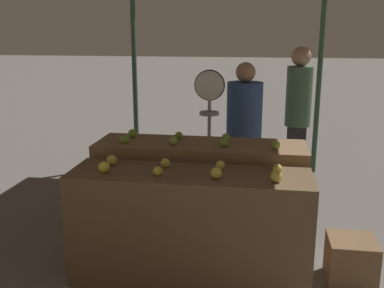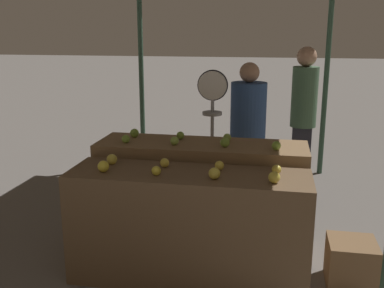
# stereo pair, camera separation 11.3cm
# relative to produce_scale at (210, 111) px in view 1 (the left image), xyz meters

# --- Properties ---
(ground_plane) EXTENTS (60.00, 60.00, 0.00)m
(ground_plane) POSITION_rel_produce_scale_xyz_m (-0.00, -1.27, -1.15)
(ground_plane) COLOR #66605B
(display_counter_front) EXTENTS (1.86, 0.55, 0.89)m
(display_counter_front) POSITION_rel_produce_scale_xyz_m (-0.00, -1.27, -0.70)
(display_counter_front) COLOR brown
(display_counter_front) RESTS_ON ground_plane
(display_counter_back) EXTENTS (1.86, 0.55, 0.98)m
(display_counter_back) POSITION_rel_produce_scale_xyz_m (-0.00, -0.67, -0.66)
(display_counter_back) COLOR olive
(display_counter_back) RESTS_ON ground_plane
(apple_front_0) EXTENTS (0.09, 0.09, 0.09)m
(apple_front_0) POSITION_rel_produce_scale_xyz_m (-0.65, -1.37, -0.21)
(apple_front_0) COLOR gold
(apple_front_0) RESTS_ON display_counter_front
(apple_front_1) EXTENTS (0.07, 0.07, 0.07)m
(apple_front_1) POSITION_rel_produce_scale_xyz_m (-0.23, -1.38, -0.22)
(apple_front_1) COLOR gold
(apple_front_1) RESTS_ON display_counter_front
(apple_front_2) EXTENTS (0.09, 0.09, 0.09)m
(apple_front_2) POSITION_rel_produce_scale_xyz_m (0.21, -1.38, -0.21)
(apple_front_2) COLOR gold
(apple_front_2) RESTS_ON display_counter_front
(apple_front_3) EXTENTS (0.08, 0.08, 0.08)m
(apple_front_3) POSITION_rel_produce_scale_xyz_m (0.64, -1.39, -0.21)
(apple_front_3) COLOR gold
(apple_front_3) RESTS_ON display_counter_front
(apple_front_4) EXTENTS (0.09, 0.09, 0.09)m
(apple_front_4) POSITION_rel_produce_scale_xyz_m (-0.65, -1.17, -0.21)
(apple_front_4) COLOR gold
(apple_front_4) RESTS_ON display_counter_front
(apple_front_5) EXTENTS (0.07, 0.07, 0.07)m
(apple_front_5) POSITION_rel_produce_scale_xyz_m (-0.22, -1.16, -0.22)
(apple_front_5) COLOR yellow
(apple_front_5) RESTS_ON display_counter_front
(apple_front_6) EXTENTS (0.07, 0.07, 0.07)m
(apple_front_6) POSITION_rel_produce_scale_xyz_m (0.22, -1.16, -0.22)
(apple_front_6) COLOR yellow
(apple_front_6) RESTS_ON display_counter_front
(apple_front_7) EXTENTS (0.07, 0.07, 0.07)m
(apple_front_7) POSITION_rel_produce_scale_xyz_m (0.66, -1.17, -0.22)
(apple_front_7) COLOR yellow
(apple_front_7) RESTS_ON display_counter_front
(apple_back_0) EXTENTS (0.07, 0.07, 0.07)m
(apple_back_0) POSITION_rel_produce_scale_xyz_m (-0.66, -0.79, -0.14)
(apple_back_0) COLOR #84AD3D
(apple_back_0) RESTS_ON display_counter_back
(apple_back_1) EXTENTS (0.07, 0.07, 0.07)m
(apple_back_1) POSITION_rel_produce_scale_xyz_m (-0.22, -0.78, -0.14)
(apple_back_1) COLOR #8EB247
(apple_back_1) RESTS_ON display_counter_back
(apple_back_2) EXTENTS (0.08, 0.08, 0.08)m
(apple_back_2) POSITION_rel_produce_scale_xyz_m (0.22, -0.77, -0.13)
(apple_back_2) COLOR #7AA338
(apple_back_2) RESTS_ON display_counter_back
(apple_back_3) EXTENTS (0.08, 0.08, 0.08)m
(apple_back_3) POSITION_rel_produce_scale_xyz_m (0.65, -0.79, -0.14)
(apple_back_3) COLOR #84AD3D
(apple_back_3) RESTS_ON display_counter_back
(apple_back_4) EXTENTS (0.08, 0.08, 0.08)m
(apple_back_4) POSITION_rel_produce_scale_xyz_m (-0.65, -0.57, -0.13)
(apple_back_4) COLOR #7AA338
(apple_back_4) RESTS_ON display_counter_back
(apple_back_5) EXTENTS (0.07, 0.07, 0.07)m
(apple_back_5) POSITION_rel_produce_scale_xyz_m (-0.22, -0.56, -0.14)
(apple_back_5) COLOR #7AA338
(apple_back_5) RESTS_ON display_counter_back
(apple_back_6) EXTENTS (0.07, 0.07, 0.07)m
(apple_back_6) POSITION_rel_produce_scale_xyz_m (0.21, -0.56, -0.14)
(apple_back_6) COLOR #8EB247
(apple_back_6) RESTS_ON display_counter_back
(produce_scale) EXTENTS (0.31, 0.20, 1.56)m
(produce_scale) POSITION_rel_produce_scale_xyz_m (0.00, 0.00, 0.00)
(produce_scale) COLOR #99999E
(produce_scale) RESTS_ON ground_plane
(person_vendor_at_scale) EXTENTS (0.41, 0.41, 1.62)m
(person_vendor_at_scale) POSITION_rel_produce_scale_xyz_m (0.34, 0.34, -0.23)
(person_vendor_at_scale) COLOR #2D2D38
(person_vendor_at_scale) RESTS_ON ground_plane
(person_customer_left) EXTENTS (0.33, 0.33, 1.76)m
(person_customer_left) POSITION_rel_produce_scale_xyz_m (0.96, 0.99, -0.11)
(person_customer_left) COLOR #2D2D38
(person_customer_left) RESTS_ON ground_plane
(wooden_crate_side) EXTENTS (0.37, 0.37, 0.37)m
(wooden_crate_side) POSITION_rel_produce_scale_xyz_m (1.26, -1.13, -0.97)
(wooden_crate_side) COLOR brown
(wooden_crate_side) RESTS_ON ground_plane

